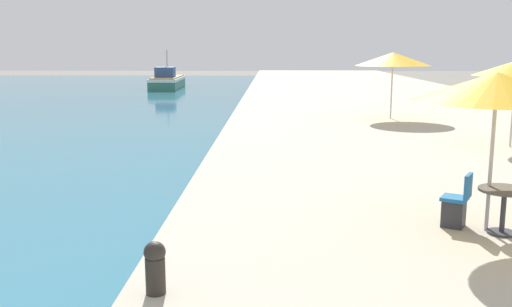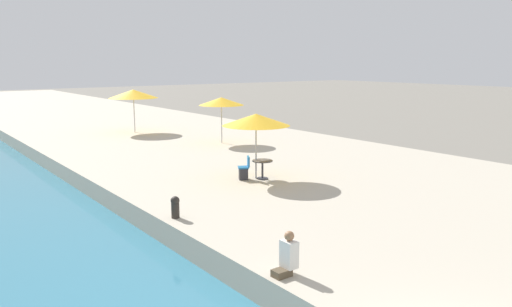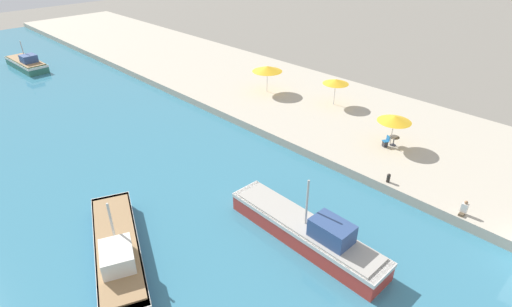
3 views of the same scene
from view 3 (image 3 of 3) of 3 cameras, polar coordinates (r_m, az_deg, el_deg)
name	(u,v)px [view 3 (image 3 of 3)]	position (r m, az deg, el deg)	size (l,w,h in m)	color
quay_promenade	(217,72)	(50.32, -5.55, 11.56)	(16.00, 90.00, 0.75)	#BCB29E
fishing_boat_near	(307,231)	(23.38, 7.33, -10.92)	(2.32, 10.38, 4.22)	red
fishing_boat_mid	(118,250)	(23.39, -19.15, -12.93)	(5.84, 9.71, 3.78)	navy
fishing_boat_far	(27,63)	(59.82, -29.94, 11.12)	(2.77, 8.06, 3.51)	#33705B
cafe_umbrella_pink	(395,119)	(32.67, 19.20, 4.71)	(2.62, 2.62, 2.55)	#B7B7B7
cafe_umbrella_white	(336,81)	(39.38, 11.34, 10.06)	(2.50, 2.50, 2.56)	#B7B7B7
cafe_umbrella_striped	(267,69)	(41.90, 1.63, 12.03)	(3.12, 3.12, 2.76)	#B7B7B7
cafe_table	(394,139)	(33.50, 19.12, 1.93)	(0.80, 0.80, 0.74)	#333338
cafe_chair_left	(386,143)	(33.21, 18.01, 1.47)	(0.57, 0.56, 0.91)	#2D2D33
person_at_quay	(464,208)	(27.38, 27.58, -6.98)	(0.53, 0.36, 0.97)	brown
mooring_bollard	(388,178)	(28.68, 18.40, -3.28)	(0.26, 0.26, 0.65)	#2D2823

